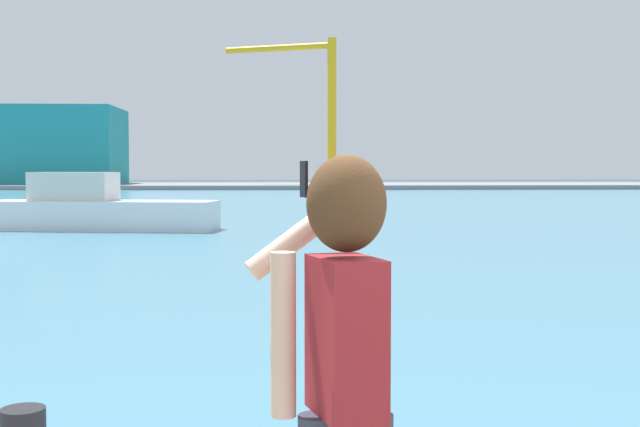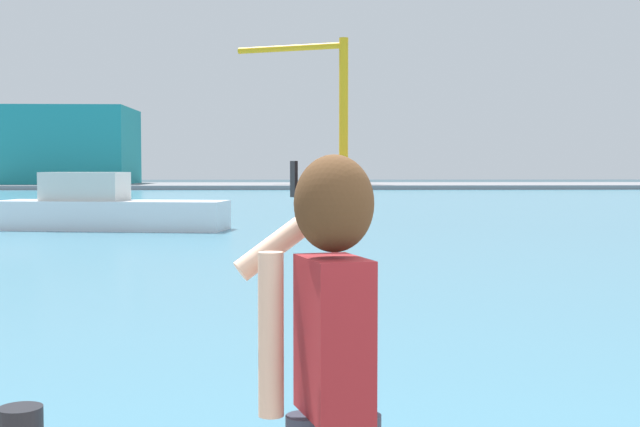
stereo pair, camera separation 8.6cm
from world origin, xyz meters
The scene contains 7 objects.
ground_plane centered at (0.00, 50.00, 0.00)m, with size 220.00×220.00×0.00m, color #334751.
harbor_water centered at (0.00, 52.00, 0.01)m, with size 140.00×100.00×0.02m, color teal.
far_shore_dock centered at (0.00, 92.00, 0.23)m, with size 140.00×20.00×0.46m, color gray.
person_photographer centered at (-0.86, 0.24, 1.56)m, with size 0.54×0.54×1.74m.
boat_moored centered at (-7.40, 27.25, 0.74)m, with size 8.30×3.40×2.04m.
warehouse_left centered at (-25.55, 93.52, 4.73)m, with size 13.82×12.20×8.54m, color teal.
port_crane centered at (3.55, 90.35, 10.47)m, with size 12.35×5.76×15.99m.
Camera 2 is at (-1.01, -2.67, 2.19)m, focal length 47.11 mm.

